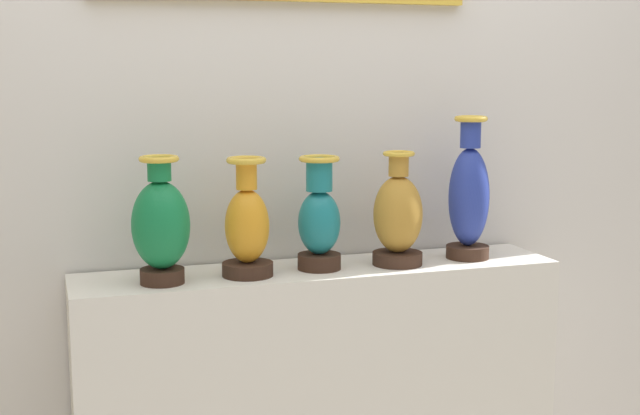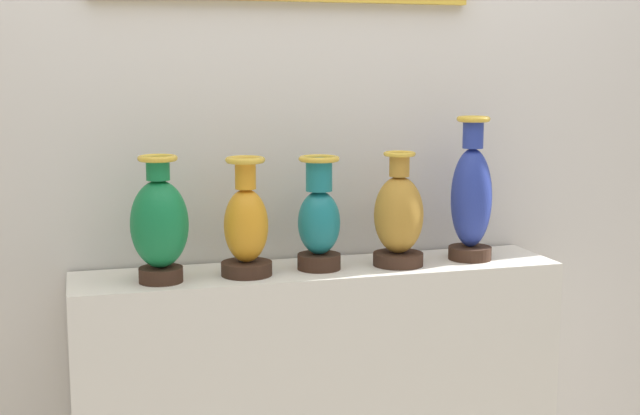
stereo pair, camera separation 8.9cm
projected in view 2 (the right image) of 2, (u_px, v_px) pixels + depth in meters
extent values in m
cube|color=silver|center=(302.00, 153.00, 2.66)|extent=(3.75, 0.10, 2.64)
cylinder|color=#382319|center=(161.00, 275.00, 2.34)|extent=(0.12, 0.12, 0.04)
ellipsoid|color=#14723D|center=(159.00, 224.00, 2.32)|extent=(0.16, 0.16, 0.24)
cylinder|color=#14723D|center=(158.00, 169.00, 2.29)|extent=(0.06, 0.06, 0.06)
torus|color=gold|center=(158.00, 158.00, 2.29)|extent=(0.11, 0.11, 0.02)
cylinder|color=#382319|center=(247.00, 268.00, 2.42)|extent=(0.14, 0.14, 0.04)
ellipsoid|color=orange|center=(246.00, 226.00, 2.40)|extent=(0.12, 0.12, 0.21)
cylinder|color=orange|center=(245.00, 174.00, 2.37)|extent=(0.06, 0.06, 0.08)
torus|color=gold|center=(245.00, 160.00, 2.37)|extent=(0.11, 0.11, 0.02)
cylinder|color=#382319|center=(319.00, 261.00, 2.49)|extent=(0.13, 0.13, 0.04)
ellipsoid|color=#19727A|center=(319.00, 223.00, 2.47)|extent=(0.12, 0.12, 0.18)
cylinder|color=#19727A|center=(319.00, 175.00, 2.45)|extent=(0.08, 0.08, 0.09)
torus|color=gold|center=(319.00, 159.00, 2.44)|extent=(0.12, 0.12, 0.02)
cylinder|color=#382319|center=(398.00, 259.00, 2.54)|extent=(0.15, 0.15, 0.04)
ellipsoid|color=#B27F2D|center=(399.00, 215.00, 2.52)|extent=(0.14, 0.14, 0.23)
cylinder|color=#B27F2D|center=(399.00, 165.00, 2.50)|extent=(0.06, 0.06, 0.07)
torus|color=gold|center=(400.00, 154.00, 2.49)|extent=(0.09, 0.09, 0.01)
cylinder|color=#382319|center=(470.00, 253.00, 2.62)|extent=(0.13, 0.13, 0.04)
ellipsoid|color=#263899|center=(471.00, 198.00, 2.60)|extent=(0.12, 0.12, 0.30)
cylinder|color=#263899|center=(473.00, 134.00, 2.57)|extent=(0.06, 0.06, 0.09)
torus|color=gold|center=(474.00, 119.00, 2.56)|extent=(0.10, 0.10, 0.02)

